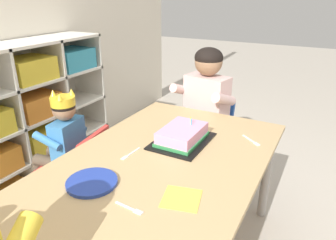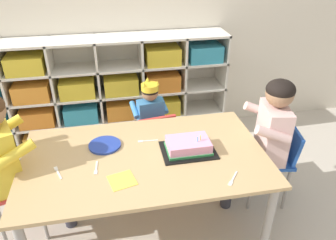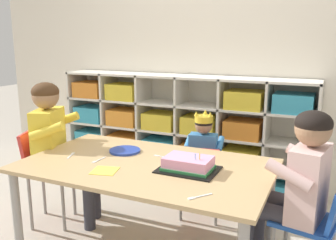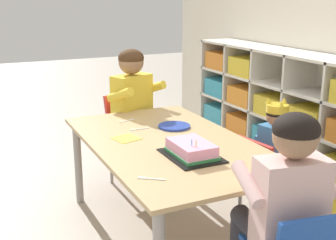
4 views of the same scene
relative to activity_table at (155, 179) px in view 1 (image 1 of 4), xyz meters
name	(u,v)px [view 1 (image 1 of 4)]	position (x,y,z in m)	size (l,w,h in m)	color
activity_table	(155,179)	(0.00, 0.00, 0.00)	(1.52, 0.89, 0.63)	tan
classroom_chair_blue	(79,166)	(0.14, 0.62, -0.18)	(0.38, 0.40, 0.60)	red
child_with_crown	(62,140)	(0.13, 0.73, -0.03)	(0.32, 0.32, 0.85)	#3D7FBC
classroom_chair_guest_side	(209,130)	(0.98, 0.11, -0.16)	(0.39, 0.36, 0.63)	#1E4CA8
guest_at_table_side	(202,105)	(0.87, 0.13, 0.06)	(0.46, 0.44, 1.01)	beige
birthday_cake_on_tray	(183,136)	(0.28, 0.00, 0.10)	(0.34, 0.26, 0.12)	black
paper_plate_stack	(92,182)	(-0.24, 0.16, 0.08)	(0.21, 0.21, 0.01)	#233DA3
paper_napkin_square	(181,198)	(-0.16, -0.21, 0.07)	(0.14, 0.14, 0.00)	#F4DB4C
fork_scattered_mid_table	(131,209)	(-0.30, -0.08, 0.07)	(0.02, 0.12, 0.00)	white
fork_by_napkin	(252,141)	(0.46, -0.32, 0.07)	(0.10, 0.12, 0.00)	white
fork_at_table_front_edge	(130,154)	(0.03, 0.16, 0.07)	(0.14, 0.02, 0.00)	white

